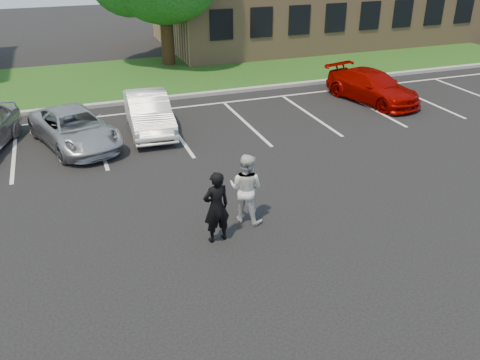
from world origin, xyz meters
name	(u,v)px	position (x,y,z in m)	size (l,w,h in m)	color
ground_plane	(254,244)	(0.00, 0.00, 0.00)	(90.00, 90.00, 0.00)	black
curb	(154,99)	(0.00, 12.00, 0.07)	(40.00, 0.30, 0.15)	gray
grass_strip	(138,77)	(0.00, 16.00, 0.04)	(44.00, 8.00, 0.08)	#194E1B
stall_lines	(204,119)	(1.40, 8.95, 0.01)	(34.00, 5.36, 0.01)	silver
man_black_suit	(216,207)	(-0.79, 0.48, 0.91)	(0.66, 0.44, 1.82)	black
man_white_shirt	(246,188)	(0.20, 1.11, 0.93)	(0.90, 0.70, 1.86)	silver
car_silver_minivan	(75,128)	(-3.55, 7.90, 0.62)	(2.06, 4.47, 1.24)	#ABADB3
car_white_sedan	(149,113)	(-0.86, 8.46, 0.70)	(1.48, 4.23, 1.39)	white
car_red_compact	(372,87)	(8.92, 8.67, 0.66)	(1.85, 4.54, 1.32)	#970500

